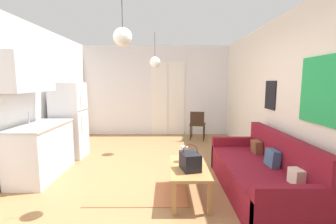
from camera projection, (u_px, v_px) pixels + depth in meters
name	position (u px, v px, depth m)	size (l,w,h in m)	color
ground_plane	(146.00, 190.00, 3.60)	(4.94, 7.84, 0.10)	#996D44
wall_back	(157.00, 91.00, 7.05)	(4.54, 0.13, 2.69)	silver
wall_right	(295.00, 100.00, 3.42)	(0.12, 7.44, 2.69)	silver
area_rug	(145.00, 167.00, 4.38)	(1.40, 2.83, 0.01)	#B26B42
couch	(262.00, 175.00, 3.34)	(0.88, 2.15, 0.87)	maroon
coffee_table	(189.00, 170.00, 3.23)	(0.51, 0.99, 0.45)	#A87542
bamboo_vase	(184.00, 154.00, 3.40)	(0.10, 0.10, 0.45)	beige
handbag	(190.00, 161.00, 3.08)	(0.29, 0.35, 0.35)	black
refrigerator	(69.00, 120.00, 4.95)	(0.64, 0.60, 1.60)	white
kitchen_counter	(39.00, 131.00, 3.90)	(0.61, 1.28, 2.07)	silver
accent_chair	(197.00, 123.00, 6.42)	(0.50, 0.48, 0.81)	black
pendant_lamp_near	(123.00, 37.00, 2.77)	(0.23, 0.23, 0.65)	black
pendant_lamp_far	(155.00, 62.00, 5.13)	(0.24, 0.24, 0.76)	black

